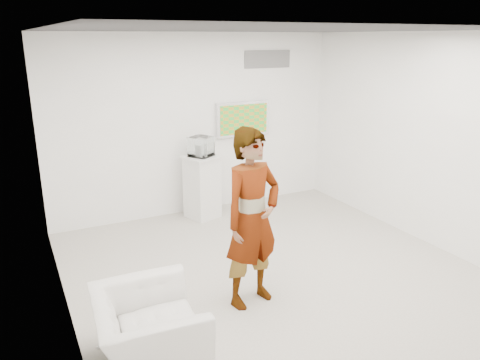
{
  "coord_description": "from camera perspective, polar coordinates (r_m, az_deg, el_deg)",
  "views": [
    {
      "loc": [
        -2.86,
        -4.77,
        2.92
      ],
      "look_at": [
        -0.14,
        0.6,
        1.08
      ],
      "focal_mm": 35.0,
      "sensor_mm": 36.0,
      "label": 1
    }
  ],
  "objects": [
    {
      "name": "armchair",
      "position": [
        4.56,
        -11.06,
        -17.69
      ],
      "size": [
        1.01,
        1.14,
        0.7
      ],
      "primitive_type": "imported",
      "rotation": [
        0.0,
        0.0,
        1.5
      ],
      "color": "silver",
      "rests_on": "room"
    },
    {
      "name": "person",
      "position": [
        5.15,
        1.51,
        -4.73
      ],
      "size": [
        0.83,
        0.64,
        2.03
      ],
      "primitive_type": "imported",
      "rotation": [
        0.0,
        0.0,
        0.23
      ],
      "color": "silver",
      "rests_on": "room"
    },
    {
      "name": "room",
      "position": [
        5.74,
        3.97,
        2.65
      ],
      "size": [
        5.01,
        5.01,
        3.0
      ],
      "color": "#B9B6A9",
      "rests_on": "ground"
    },
    {
      "name": "pedestal",
      "position": [
        7.81,
        -4.64,
        -0.85
      ],
      "size": [
        0.64,
        0.64,
        1.06
      ],
      "primitive_type": "cube",
      "rotation": [
        0.0,
        0.0,
        0.3
      ],
      "color": "silver",
      "rests_on": "room"
    },
    {
      "name": "wii_remote",
      "position": [
        5.17,
        2.57,
        4.79
      ],
      "size": [
        0.07,
        0.15,
        0.04
      ],
      "primitive_type": "cube",
      "rotation": [
        0.0,
        0.0,
        0.25
      ],
      "color": "silver",
      "rests_on": "person"
    },
    {
      "name": "tv",
      "position": [
        8.23,
        0.35,
        7.46
      ],
      "size": [
        1.0,
        0.08,
        0.6
      ],
      "primitive_type": "cube",
      "color": "silver",
      "rests_on": "room"
    },
    {
      "name": "floor_uplight",
      "position": [
        8.53,
        1.45,
        -1.86
      ],
      "size": [
        0.23,
        0.23,
        0.31
      ],
      "primitive_type": "cylinder",
      "rotation": [
        0.0,
        0.0,
        0.14
      ],
      "color": "white",
      "rests_on": "room"
    },
    {
      "name": "console",
      "position": [
        7.64,
        -4.76,
        3.62
      ],
      "size": [
        0.06,
        0.15,
        0.19
      ],
      "primitive_type": "cube",
      "rotation": [
        0.0,
        0.0,
        0.14
      ],
      "color": "silver",
      "rests_on": "pedestal"
    },
    {
      "name": "vitrine",
      "position": [
        7.63,
        -4.77,
        4.09
      ],
      "size": [
        0.45,
        0.45,
        0.32
      ],
      "primitive_type": "cube",
      "rotation": [
        0.0,
        0.0,
        0.56
      ],
      "color": "silver",
      "rests_on": "pedestal"
    },
    {
      "name": "logo_decal",
      "position": [
        8.39,
        3.38,
        14.49
      ],
      "size": [
        0.9,
        0.02,
        0.3
      ],
      "primitive_type": "cube",
      "color": "slate",
      "rests_on": "room"
    }
  ]
}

